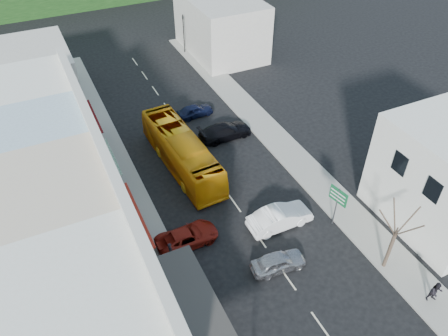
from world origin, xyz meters
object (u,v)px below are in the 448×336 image
(car_red, at_px, (187,236))
(traffic_signal, at_px, (184,34))
(direction_sign, at_px, (336,206))
(car_silver, at_px, (278,261))
(bus, at_px, (182,152))
(pedestrian_left, at_px, (170,250))
(car_white, at_px, (280,219))
(street_tree, at_px, (395,235))
(pedestrian_right, at_px, (436,292))

(car_red, height_order, traffic_signal, traffic_signal)
(car_red, relative_size, direction_sign, 1.28)
(car_silver, bearing_deg, direction_sign, -67.40)
(bus, relative_size, car_red, 2.52)
(bus, distance_m, car_red, 8.92)
(car_red, relative_size, pedestrian_left, 2.71)
(car_white, height_order, direction_sign, direction_sign)
(direction_sign, xyz_separation_m, street_tree, (0.72, -4.92, 1.51))
(bus, bearing_deg, car_red, -112.24)
(bus, bearing_deg, pedestrian_left, -119.04)
(car_silver, height_order, car_red, same)
(car_white, height_order, street_tree, street_tree)
(car_white, xyz_separation_m, direction_sign, (3.80, -1.59, 1.10))
(direction_sign, bearing_deg, car_red, 153.50)
(bus, relative_size, pedestrian_left, 6.82)
(pedestrian_left, bearing_deg, bus, -39.31)
(direction_sign, xyz_separation_m, traffic_signal, (0.80, 32.85, 0.71))
(pedestrian_left, bearing_deg, car_white, -106.63)
(pedestrian_left, height_order, traffic_signal, traffic_signal)
(pedestrian_right, bearing_deg, car_red, 157.77)
(car_silver, height_order, street_tree, street_tree)
(car_red, xyz_separation_m, pedestrian_right, (12.44, -11.36, 0.30))
(traffic_signal, bearing_deg, car_red, 85.93)
(pedestrian_right, distance_m, traffic_signal, 41.28)
(car_silver, bearing_deg, pedestrian_left, 64.45)
(car_silver, xyz_separation_m, pedestrian_left, (-6.42, 3.88, 0.30))
(traffic_signal, bearing_deg, bus, 85.09)
(pedestrian_left, xyz_separation_m, pedestrian_right, (14.06, -10.44, 0.00))
(pedestrian_right, bearing_deg, pedestrian_left, 163.57)
(pedestrian_right, relative_size, street_tree, 0.26)
(car_red, relative_size, traffic_signal, 0.92)
(bus, relative_size, street_tree, 1.75)
(bus, xyz_separation_m, pedestrian_right, (9.55, -19.76, -0.55))
(pedestrian_right, xyz_separation_m, street_tree, (-0.96, 3.47, 2.31))
(car_red, bearing_deg, car_silver, -137.30)
(car_red, bearing_deg, pedestrian_left, 117.49)
(car_white, bearing_deg, direction_sign, -113.08)
(car_red, relative_size, pedestrian_right, 2.71)
(car_silver, distance_m, car_white, 4.04)
(car_silver, distance_m, car_red, 6.79)
(pedestrian_right, bearing_deg, street_tree, 125.57)
(direction_sign, height_order, traffic_signal, traffic_signal)
(street_tree, bearing_deg, car_red, 145.51)
(car_silver, bearing_deg, traffic_signal, -5.44)
(bus, distance_m, pedestrian_left, 10.37)
(car_white, distance_m, pedestrian_right, 11.38)
(pedestrian_left, bearing_deg, pedestrian_right, -140.14)
(bus, height_order, direction_sign, direction_sign)
(pedestrian_right, bearing_deg, direction_sign, 121.50)
(pedestrian_left, xyz_separation_m, direction_sign, (12.38, -2.05, 0.80))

